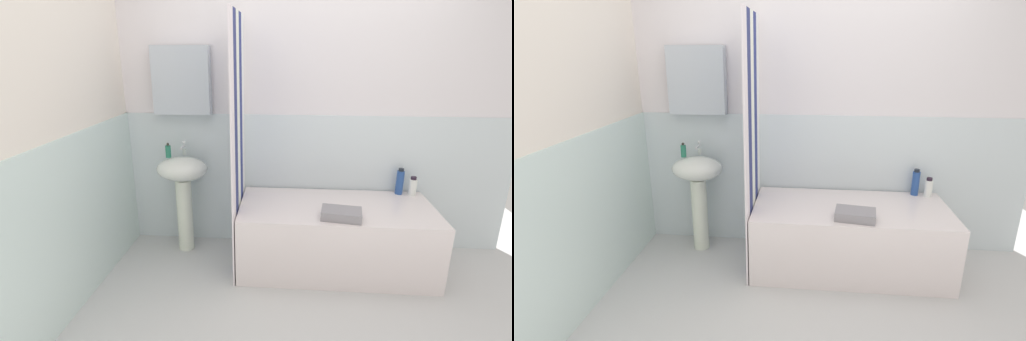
% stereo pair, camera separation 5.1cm
% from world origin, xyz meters
% --- Properties ---
extents(ground_plane, '(4.80, 5.60, 0.04)m').
position_xyz_m(ground_plane, '(0.00, 0.00, -0.02)').
color(ground_plane, silver).
extents(wall_back_tiled, '(3.60, 0.18, 2.40)m').
position_xyz_m(wall_back_tiled, '(-0.06, 1.26, 1.14)').
color(wall_back_tiled, white).
rests_on(wall_back_tiled, ground_plane).
extents(wall_left_tiled, '(0.07, 1.81, 2.40)m').
position_xyz_m(wall_left_tiled, '(-1.57, 0.34, 1.12)').
color(wall_left_tiled, white).
rests_on(wall_left_tiled, ground_plane).
extents(sink, '(0.44, 0.34, 0.86)m').
position_xyz_m(sink, '(-1.01, 1.03, 0.63)').
color(sink, silver).
rests_on(sink, ground_plane).
extents(faucet, '(0.03, 0.12, 0.12)m').
position_xyz_m(faucet, '(-1.01, 1.11, 0.92)').
color(faucet, silver).
rests_on(faucet, sink).
extents(soap_dispenser, '(0.05, 0.05, 0.13)m').
position_xyz_m(soap_dispenser, '(-1.12, 1.03, 0.91)').
color(soap_dispenser, '#257558').
rests_on(soap_dispenser, sink).
extents(bathtub, '(1.54, 0.74, 0.54)m').
position_xyz_m(bathtub, '(0.29, 0.85, 0.27)').
color(bathtub, silver).
rests_on(bathtub, ground_plane).
extents(shower_curtain, '(0.01, 0.74, 2.00)m').
position_xyz_m(shower_curtain, '(-0.50, 0.85, 1.00)').
color(shower_curtain, white).
rests_on(shower_curtain, ground_plane).
extents(body_wash_bottle, '(0.07, 0.07, 0.17)m').
position_xyz_m(body_wash_bottle, '(0.96, 1.14, 0.62)').
color(body_wash_bottle, white).
rests_on(body_wash_bottle, bathtub).
extents(lotion_bottle, '(0.06, 0.06, 0.23)m').
position_xyz_m(lotion_bottle, '(0.86, 1.16, 0.65)').
color(lotion_bottle, '#284C96').
rests_on(lotion_bottle, bathtub).
extents(towel_folded, '(0.32, 0.23, 0.07)m').
position_xyz_m(towel_folded, '(0.29, 0.62, 0.57)').
color(towel_folded, gray).
rests_on(towel_folded, bathtub).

